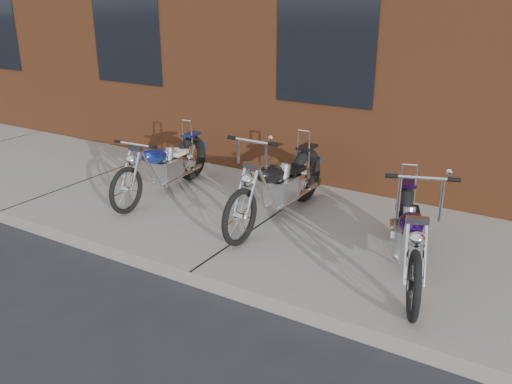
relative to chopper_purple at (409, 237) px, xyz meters
The scene contains 5 objects.
ground 2.17m from the chopper_purple, 148.93° to the right, with size 120.00×120.00×0.00m, color #242429.
sidewalk 1.91m from the chopper_purple, 167.16° to the left, with size 22.00×3.00×0.15m, color gray.
chopper_purple is the anchor object (origin of this frame).
chopper_blue 3.48m from the chopper_purple, behind, with size 0.50×2.05×0.89m.
chopper_third 1.79m from the chopper_purple, 162.90° to the left, with size 0.54×2.21×1.12m.
Camera 1 is at (2.99, -3.68, 2.74)m, focal length 38.00 mm.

